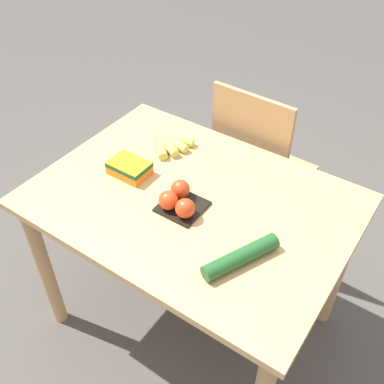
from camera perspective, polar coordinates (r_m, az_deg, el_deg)
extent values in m
plane|color=#4C4742|center=(2.25, 0.00, -15.56)|extent=(12.00, 12.00, 0.00)
cube|color=tan|center=(1.66, 0.00, -1.16)|extent=(1.15, 0.84, 0.03)
cylinder|color=tan|center=(2.04, -18.18, -9.17)|extent=(0.06, 0.06, 0.75)
cylinder|color=tan|center=(2.37, -5.38, 1.63)|extent=(0.06, 0.06, 0.75)
cylinder|color=tan|center=(2.05, 18.15, -9.07)|extent=(0.06, 0.06, 0.75)
cube|color=tan|center=(2.32, 9.07, 2.46)|extent=(0.43, 0.41, 0.03)
cube|color=tan|center=(2.02, 7.20, 5.72)|extent=(0.39, 0.03, 0.52)
cylinder|color=tan|center=(2.54, 13.93, -1.14)|extent=(0.04, 0.04, 0.43)
cylinder|color=tan|center=(2.65, 7.01, 1.99)|extent=(0.04, 0.04, 0.43)
cylinder|color=tan|center=(2.31, 10.25, -5.76)|extent=(0.04, 0.04, 0.43)
cylinder|color=tan|center=(2.43, 2.84, -2.11)|extent=(0.04, 0.04, 0.43)
sphere|color=brown|center=(1.95, -4.37, 7.35)|extent=(0.03, 0.03, 0.03)
cylinder|color=#CCC651|center=(1.88, -4.03, 5.95)|extent=(0.14, 0.14, 0.04)
cylinder|color=#CCC651|center=(1.89, -3.25, 6.11)|extent=(0.17, 0.11, 0.04)
cylinder|color=#CCC651|center=(1.90, -2.60, 6.41)|extent=(0.17, 0.06, 0.04)
cylinder|color=#CCC651|center=(1.92, -2.14, 6.79)|extent=(0.17, 0.07, 0.04)
cube|color=black|center=(1.61, -1.18, -1.88)|extent=(0.15, 0.15, 0.01)
sphere|color=red|center=(1.58, -3.02, -1.05)|extent=(0.07, 0.07, 0.07)
sphere|color=red|center=(1.55, -0.88, -2.08)|extent=(0.07, 0.07, 0.07)
sphere|color=red|center=(1.62, -1.50, 0.37)|extent=(0.07, 0.07, 0.07)
cube|color=orange|center=(1.76, -7.94, 3.02)|extent=(0.15, 0.11, 0.05)
cube|color=#145123|center=(1.75, -8.00, 3.47)|extent=(0.15, 0.11, 0.02)
cylinder|color=#1E5123|center=(1.43, 6.23, -8.18)|extent=(0.16, 0.27, 0.05)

